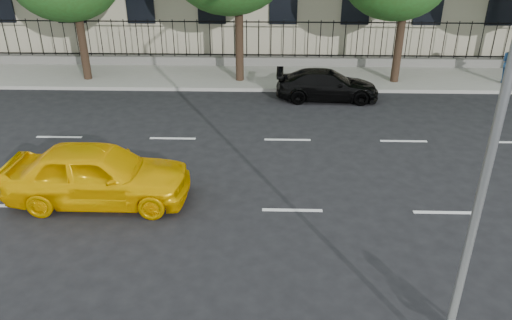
{
  "coord_description": "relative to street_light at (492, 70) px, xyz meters",
  "views": [
    {
      "loc": [
        -0.65,
        -8.73,
        7.2
      ],
      "look_at": [
        -0.98,
        3.0,
        1.24
      ],
      "focal_mm": 35.0,
      "sensor_mm": 36.0,
      "label": 1
    }
  ],
  "objects": [
    {
      "name": "far_sidewalk",
      "position": [
        -2.5,
        15.77,
        -5.07
      ],
      "size": [
        60.0,
        4.0,
        0.15
      ],
      "primitive_type": "cube",
      "color": "gray",
      "rests_on": "ground"
    },
    {
      "name": "lane_markings",
      "position": [
        -2.5,
        6.52,
        -5.14
      ],
      "size": [
        49.6,
        4.62,
        0.01
      ],
      "primitive_type": null,
      "color": "silver",
      "rests_on": "ground"
    },
    {
      "name": "street_light",
      "position": [
        0.0,
        0.0,
        0.0
      ],
      "size": [
        0.25,
        3.32,
        8.05
      ],
      "color": "slate",
      "rests_on": "near_sidewalk"
    },
    {
      "name": "ground",
      "position": [
        -2.5,
        1.77,
        -5.15
      ],
      "size": [
        120.0,
        120.0,
        0.0
      ],
      "primitive_type": "plane",
      "color": "black",
      "rests_on": "ground"
    },
    {
      "name": "iron_fence",
      "position": [
        -2.5,
        17.47,
        -4.5
      ],
      "size": [
        30.0,
        0.5,
        2.2
      ],
      "color": "slate",
      "rests_on": "far_sidewalk"
    },
    {
      "name": "yellow_taxi",
      "position": [
        -7.7,
        4.63,
        -4.32
      ],
      "size": [
        4.88,
        1.98,
        1.66
      ],
      "primitive_type": "imported",
      "rotation": [
        0.0,
        0.0,
        1.57
      ],
      "color": "#F7B700",
      "rests_on": "ground"
    },
    {
      "name": "black_sedan",
      "position": [
        -0.75,
        12.95,
        -4.53
      ],
      "size": [
        4.26,
        1.82,
        1.23
      ],
      "primitive_type": "imported",
      "rotation": [
        0.0,
        0.0,
        1.55
      ],
      "color": "black",
      "rests_on": "ground"
    },
    {
      "name": "pedestrian_far",
      "position": [
        7.47,
        14.82,
        -4.07
      ],
      "size": [
        0.85,
        1.01,
        1.85
      ],
      "primitive_type": "imported",
      "rotation": [
        0.0,
        0.0,
        1.75
      ],
      "color": "#2D599A",
      "rests_on": "far_sidewalk"
    }
  ]
}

